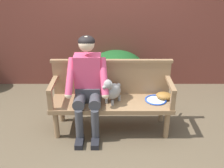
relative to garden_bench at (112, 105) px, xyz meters
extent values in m
plane|color=brown|center=(0.00, 0.00, -0.37)|extent=(40.00, 40.00, 0.00)
cube|color=brown|center=(0.00, 1.63, 0.76)|extent=(8.00, 0.30, 2.27)
ellipsoid|color=#194C1E|center=(0.08, 1.24, -0.02)|extent=(1.03, 0.99, 0.72)
cube|color=#93704C|center=(0.00, 0.00, 0.03)|extent=(1.60, 0.52, 0.06)
cylinder|color=#93704C|center=(-0.72, -0.20, -0.19)|extent=(0.07, 0.07, 0.37)
cylinder|color=#93704C|center=(0.72, -0.20, -0.19)|extent=(0.07, 0.07, 0.37)
cylinder|color=#93704C|center=(-0.72, 0.20, -0.19)|extent=(0.07, 0.07, 0.37)
cylinder|color=#93704C|center=(0.72, 0.20, -0.19)|extent=(0.07, 0.07, 0.37)
cube|color=#93704C|center=(0.00, 0.23, 0.29)|extent=(1.60, 0.05, 0.46)
cube|color=#93704C|center=(0.00, 0.23, 0.54)|extent=(1.64, 0.06, 0.04)
cube|color=#93704C|center=(-0.76, -0.22, 0.18)|extent=(0.06, 0.06, 0.24)
cube|color=#93704C|center=(-0.76, 0.00, 0.32)|extent=(0.06, 0.52, 0.04)
cube|color=#93704C|center=(0.76, -0.22, 0.18)|extent=(0.06, 0.06, 0.24)
cube|color=#93704C|center=(0.76, 0.00, 0.32)|extent=(0.06, 0.52, 0.04)
cube|color=black|center=(-0.41, -0.36, -0.34)|extent=(0.10, 0.24, 0.07)
cylinder|color=#3D3D42|center=(-0.41, -0.28, -0.11)|extent=(0.10, 0.10, 0.38)
cylinder|color=#3D3D42|center=(-0.41, -0.12, 0.14)|extent=(0.15, 0.33, 0.15)
cube|color=black|center=(-0.21, -0.36, -0.34)|extent=(0.10, 0.24, 0.07)
cylinder|color=#3D3D42|center=(-0.21, -0.28, -0.11)|extent=(0.10, 0.10, 0.38)
cylinder|color=#3D3D42|center=(-0.21, -0.12, 0.14)|extent=(0.15, 0.33, 0.15)
cube|color=#3D3D42|center=(-0.31, 0.05, 0.16)|extent=(0.32, 0.24, 0.20)
cube|color=#E04770|center=(-0.31, 0.07, 0.42)|extent=(0.34, 0.22, 0.52)
cylinder|color=#E04770|center=(-0.52, -0.06, 0.44)|extent=(0.14, 0.34, 0.45)
sphere|color=beige|center=(-0.54, -0.18, 0.24)|extent=(0.09, 0.09, 0.09)
cylinder|color=#E04770|center=(-0.10, -0.06, 0.44)|extent=(0.14, 0.34, 0.45)
sphere|color=beige|center=(-0.08, -0.18, 0.24)|extent=(0.09, 0.09, 0.09)
sphere|color=beige|center=(-0.31, 0.05, 0.83)|extent=(0.20, 0.20, 0.20)
ellipsoid|color=black|center=(-0.31, 0.06, 0.86)|extent=(0.21, 0.21, 0.14)
cylinder|color=gray|center=(-0.06, -0.05, 0.09)|extent=(0.04, 0.04, 0.07)
cylinder|color=gray|center=(0.01, -0.11, 0.09)|extent=(0.04, 0.04, 0.07)
cylinder|color=gray|center=(0.03, 0.07, 0.09)|extent=(0.04, 0.04, 0.07)
cylinder|color=gray|center=(0.10, 0.01, 0.09)|extent=(0.04, 0.04, 0.07)
ellipsoid|color=gray|center=(0.02, -0.02, 0.21)|extent=(0.29, 0.31, 0.20)
sphere|color=gray|center=(-0.03, -0.09, 0.23)|extent=(0.12, 0.12, 0.12)
sphere|color=gray|center=(-0.05, -0.11, 0.35)|extent=(0.13, 0.13, 0.13)
ellipsoid|color=gray|center=(-0.08, -0.16, 0.34)|extent=(0.09, 0.09, 0.05)
ellipsoid|color=gray|center=(-0.09, -0.07, 0.34)|extent=(0.05, 0.05, 0.09)
ellipsoid|color=gray|center=(0.00, -0.14, 0.34)|extent=(0.05, 0.05, 0.09)
sphere|color=gray|center=(0.09, 0.08, 0.25)|extent=(0.06, 0.06, 0.06)
torus|color=blue|center=(0.59, 0.02, 0.07)|extent=(0.40, 0.40, 0.02)
cylinder|color=silver|center=(0.59, 0.02, 0.06)|extent=(0.25, 0.25, 0.00)
cube|color=blue|center=(0.67, 0.16, 0.07)|extent=(0.07, 0.08, 0.02)
cylinder|color=black|center=(0.74, 0.28, 0.07)|extent=(0.13, 0.20, 0.03)
ellipsoid|color=#9E6B2D|center=(0.71, 0.07, 0.10)|extent=(0.27, 0.24, 0.09)
camera|label=1|loc=(0.01, -3.11, 1.75)|focal=42.68mm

